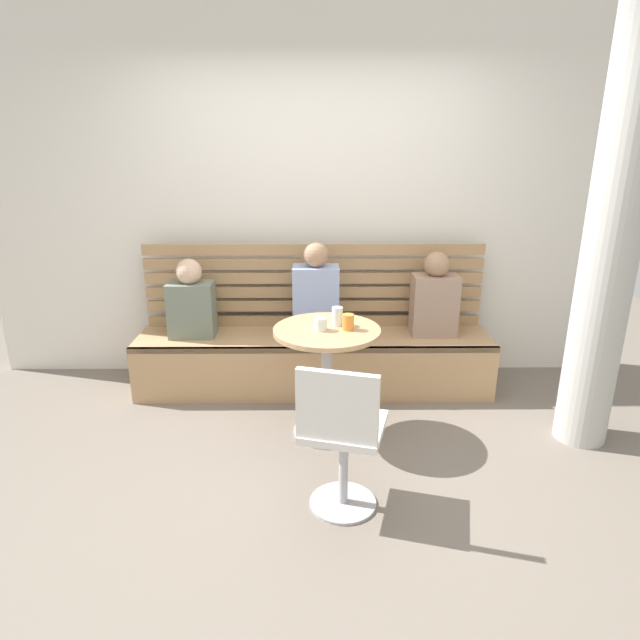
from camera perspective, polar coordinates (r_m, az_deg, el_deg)
The scene contains 13 objects.
ground at distance 3.27m, azimuth -0.67°, elevation -16.36°, with size 8.00×8.00×0.00m, color #70665B.
back_wall at distance 4.34m, azimuth -0.68°, elevation 12.98°, with size 5.20×0.10×2.90m, color silver.
concrete_pillar at distance 3.61m, azimuth 28.63°, elevation 8.82°, with size 0.32×0.32×2.80m, color #B2B2AD.
booth_bench at distance 4.22m, azimuth -0.63°, elevation -4.49°, with size 2.70×0.52×0.44m.
booth_backrest at distance 4.26m, azimuth -0.65°, elevation 3.69°, with size 2.65×0.04×0.67m.
cafe_table at distance 3.48m, azimuth 0.71°, elevation -4.35°, with size 0.68×0.68×0.74m.
white_chair at distance 2.78m, azimuth 2.27°, elevation -11.91°, with size 0.49×0.49×0.85m.
person_adult at distance 4.02m, azimuth -0.44°, elevation 2.59°, with size 0.34×0.22×0.73m.
person_child_left at distance 4.18m, azimuth 11.98°, elevation 2.22°, with size 0.34×0.22×0.64m.
person_child_middle at distance 4.18m, azimuth -13.42°, elevation 1.77°, with size 0.34×0.22×0.60m.
cup_glass_short at distance 3.35m, azimuth 0.08°, elevation -0.44°, with size 0.08×0.08×0.08m, color silver.
cup_glass_tall at distance 3.44m, azimuth 1.84°, elevation 0.39°, with size 0.07×0.07×0.12m, color silver.
cup_tumbler_orange at distance 3.37m, azimuth 2.99°, elevation -0.22°, with size 0.07×0.07×0.10m, color orange.
Camera 1 is at (0.01, -2.68, 1.87)m, focal length 30.34 mm.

